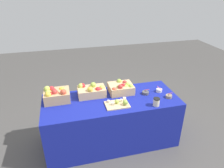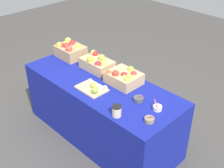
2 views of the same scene
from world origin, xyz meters
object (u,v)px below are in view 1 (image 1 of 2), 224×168
apple_crate_left (56,95)px  sample_bowl_far (146,93)px  sample_bowl_mid (169,96)px  cutting_board_front (119,104)px  apple_crate_right (121,88)px  sample_bowl_near (159,90)px  apple_crate_middle (92,91)px  coffee_cup (156,102)px

apple_crate_left → sample_bowl_far: apple_crate_left is taller
apple_crate_left → sample_bowl_far: size_ratio=3.41×
sample_bowl_mid → cutting_board_front: bearing=-178.9°
apple_crate_left → sample_bowl_mid: size_ratio=3.55×
sample_bowl_mid → apple_crate_left: bearing=168.8°
cutting_board_front → sample_bowl_far: 0.50m
apple_crate_right → sample_bowl_near: size_ratio=3.37×
apple_crate_middle → coffee_cup: apple_crate_middle is taller
sample_bowl_near → coffee_cup: coffee_cup is taller
apple_crate_left → sample_bowl_far: 1.27m
apple_crate_left → sample_bowl_near: apple_crate_left is taller
sample_bowl_mid → sample_bowl_far: sample_bowl_mid is taller
apple_crate_right → sample_bowl_mid: bearing=-26.7°
apple_crate_middle → coffee_cup: bearing=-30.9°
apple_crate_right → apple_crate_left: bearing=-179.7°
cutting_board_front → sample_bowl_far: (0.47, 0.19, -0.00)m
apple_crate_middle → sample_bowl_mid: 1.10m
apple_crate_left → sample_bowl_mid: 1.58m
apple_crate_right → sample_bowl_mid: 0.69m
apple_crate_left → apple_crate_middle: bearing=1.7°
apple_crate_right → sample_bowl_mid: (0.62, -0.31, -0.05)m
apple_crate_right → coffee_cup: bearing=-52.6°
sample_bowl_far → coffee_cup: (0.02, -0.32, 0.03)m
coffee_cup → apple_crate_middle: bearing=149.1°
apple_crate_right → coffee_cup: size_ratio=3.16×
apple_crate_right → cutting_board_front: bearing=-112.2°
apple_crate_middle → apple_crate_right: size_ratio=1.12×
apple_crate_middle → coffee_cup: size_ratio=3.55×
sample_bowl_mid → sample_bowl_far: bearing=147.9°
apple_crate_left → sample_bowl_near: 1.50m
apple_crate_left → apple_crate_right: 0.93m
coffee_cup → sample_bowl_mid: bearing=29.0°
sample_bowl_near → coffee_cup: (-0.21, -0.34, 0.03)m
apple_crate_right → sample_bowl_far: 0.36m
sample_bowl_far → cutting_board_front: bearing=-157.6°
apple_crate_right → sample_bowl_mid: apple_crate_right is taller
sample_bowl_far → coffee_cup: bearing=-87.1°
apple_crate_middle → sample_bowl_near: size_ratio=3.78×
apple_crate_left → coffee_cup: apple_crate_left is taller
sample_bowl_near → sample_bowl_mid: (0.06, -0.19, -0.00)m
sample_bowl_mid → sample_bowl_far: 0.33m
apple_crate_left → apple_crate_middle: 0.50m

